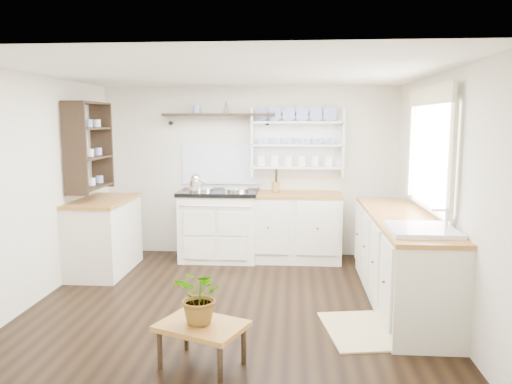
% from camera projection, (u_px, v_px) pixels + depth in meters
% --- Properties ---
extents(floor, '(4.00, 3.80, 0.01)m').
position_uv_depth(floor, '(234.00, 301.00, 5.14)').
color(floor, black).
rests_on(floor, ground).
extents(wall_back, '(4.00, 0.02, 2.30)m').
position_uv_depth(wall_back, '(250.00, 171.00, 6.86)').
color(wall_back, beige).
rests_on(wall_back, ground).
extents(wall_right, '(0.02, 3.80, 2.30)m').
position_uv_depth(wall_right, '(438.00, 192.00, 4.83)').
color(wall_right, beige).
rests_on(wall_right, ground).
extents(wall_left, '(0.02, 3.80, 2.30)m').
position_uv_depth(wall_left, '(40.00, 188.00, 5.13)').
color(wall_left, beige).
rests_on(wall_left, ground).
extents(ceiling, '(4.00, 3.80, 0.01)m').
position_uv_depth(ceiling, '(232.00, 73.00, 4.82)').
color(ceiling, white).
rests_on(ceiling, wall_back).
extents(window, '(0.08, 1.55, 1.22)m').
position_uv_depth(window, '(430.00, 149.00, 4.92)').
color(window, white).
rests_on(window, wall_right).
extents(aga_cooker, '(1.04, 0.72, 0.96)m').
position_uv_depth(aga_cooker, '(219.00, 224.00, 6.65)').
color(aga_cooker, white).
rests_on(aga_cooker, floor).
extents(back_cabinets, '(1.27, 0.63, 0.90)m').
position_uv_depth(back_cabinets, '(293.00, 226.00, 6.61)').
color(back_cabinets, silver).
rests_on(back_cabinets, floor).
extents(right_cabinets, '(0.62, 2.43, 0.90)m').
position_uv_depth(right_cabinets, '(401.00, 258.00, 5.05)').
color(right_cabinets, silver).
rests_on(right_cabinets, floor).
extents(belfast_sink, '(0.55, 0.60, 0.45)m').
position_uv_depth(belfast_sink, '(421.00, 243.00, 4.26)').
color(belfast_sink, white).
rests_on(belfast_sink, right_cabinets).
extents(left_cabinets, '(0.62, 1.13, 0.90)m').
position_uv_depth(left_cabinets, '(104.00, 235.00, 6.09)').
color(left_cabinets, silver).
rests_on(left_cabinets, floor).
extents(plate_rack, '(1.20, 0.22, 0.90)m').
position_uv_depth(plate_rack, '(297.00, 142.00, 6.71)').
color(plate_rack, white).
rests_on(plate_rack, wall_back).
extents(high_shelf, '(1.50, 0.29, 0.16)m').
position_uv_depth(high_shelf, '(219.00, 116.00, 6.66)').
color(high_shelf, black).
rests_on(high_shelf, wall_back).
extents(left_shelving, '(0.28, 0.80, 1.05)m').
position_uv_depth(left_shelving, '(89.00, 145.00, 5.95)').
color(left_shelving, black).
rests_on(left_shelving, wall_left).
extents(kettle, '(0.18, 0.18, 0.22)m').
position_uv_depth(kettle, '(196.00, 183.00, 6.48)').
color(kettle, silver).
rests_on(kettle, aga_cooker).
extents(utensil_crock, '(0.10, 0.10, 0.12)m').
position_uv_depth(utensil_crock, '(275.00, 187.00, 6.64)').
color(utensil_crock, olive).
rests_on(utensil_crock, back_cabinets).
extents(center_table, '(0.75, 0.65, 0.34)m').
position_uv_depth(center_table, '(202.00, 329.00, 3.72)').
color(center_table, brown).
rests_on(center_table, floor).
extents(potted_plant, '(0.49, 0.47, 0.42)m').
position_uv_depth(potted_plant, '(201.00, 296.00, 3.69)').
color(potted_plant, '#3F7233').
rests_on(potted_plant, center_table).
extents(floor_rug, '(0.69, 0.93, 0.02)m').
position_uv_depth(floor_rug, '(358.00, 330.00, 4.39)').
color(floor_rug, tan).
rests_on(floor_rug, floor).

